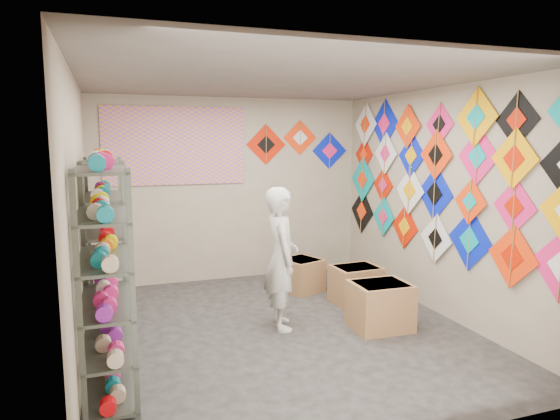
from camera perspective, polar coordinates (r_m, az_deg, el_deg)
name	(u,v)px	position (r m, az deg, el deg)	size (l,w,h in m)	color
ground	(280,330)	(5.67, 0.04, -13.57)	(4.50, 4.50, 0.00)	black
room_walls	(280,182)	(5.29, 0.04, 3.21)	(4.50, 4.50, 4.50)	tan
shelf_rack_front	(106,283)	(4.29, -19.23, -7.87)	(0.40, 1.10, 1.90)	#4C5147
shelf_rack_back	(106,249)	(5.55, -19.26, -4.27)	(0.40, 1.10, 1.90)	#4C5147
string_spools	(106,254)	(4.89, -19.30, -4.76)	(0.12, 2.36, 0.12)	#FF2583
kite_wall_display	(437,178)	(6.23, 17.52, 3.46)	(0.06, 4.37, 2.05)	#F11C69
back_wall_kites	(298,145)	(7.74, 2.02, 7.46)	(1.65, 0.02, 0.76)	red
poster	(175,146)	(7.27, -11.87, 7.18)	(2.00, 0.01, 1.10)	#9A53B4
shopkeeper	(281,258)	(5.54, 0.16, -5.53)	(0.46, 0.63, 1.58)	silver
carton_a	(380,306)	(5.75, 11.37, -10.69)	(0.63, 0.52, 0.52)	#9B7544
carton_b	(356,285)	(6.56, 8.69, -8.44)	(0.58, 0.48, 0.48)	#9B7544
carton_c	(301,275)	(6.99, 2.43, -7.42)	(0.47, 0.52, 0.45)	#9B7544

